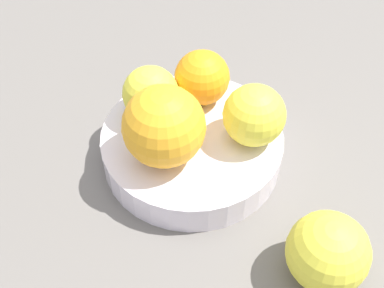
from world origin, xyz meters
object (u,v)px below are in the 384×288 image
Objects in this scene: fruit_bowl at (192,147)px; orange_in_bowl_2 at (254,115)px; orange_in_bowl_1 at (164,126)px; orange_in_bowl_0 at (151,94)px; orange_in_bowl_3 at (202,77)px; orange_loose_0 at (328,252)px.

orange_in_bowl_2 is (6.27, -1.29, 5.25)cm from fruit_bowl.
orange_in_bowl_1 is 9.53cm from orange_in_bowl_2.
orange_in_bowl_2 is (10.17, -5.16, 0.22)cm from orange_in_bowl_0.
orange_in_bowl_2 reaches higher than orange_in_bowl_0.
orange_in_bowl_2 reaches higher than orange_in_bowl_3.
orange_in_bowl_0 is 6.16cm from orange_in_bowl_3.
orange_in_bowl_2 is at bearing -11.58° from fruit_bowl.
orange_in_bowl_3 reaches higher than orange_loose_0.
orange_in_bowl_2 is (9.44, 0.93, -0.91)cm from orange_in_bowl_1.
fruit_bowl is 3.19× the size of orange_in_bowl_3.
orange_in_bowl_0 reaches higher than orange_loose_0.
fruit_bowl is 7.45cm from orange_in_bowl_0.
orange_in_bowl_2 is at bearing -58.16° from orange_in_bowl_3.
orange_in_bowl_0 is at bearing -164.27° from orange_in_bowl_3.
orange_in_bowl_0 and orange_in_bowl_3 have the same top height.
orange_in_bowl_0 is at bearing 135.16° from fruit_bowl.
orange_loose_0 is at bearing -58.81° from fruit_bowl.
orange_in_bowl_0 is (-3.89, 3.87, 5.03)cm from fruit_bowl.
orange_in_bowl_0 is at bearing 153.10° from orange_in_bowl_2.
orange_in_bowl_0 is 0.81× the size of orange_loose_0.
orange_in_bowl_3 is at bearing 15.73° from orange_in_bowl_0.
orange_in_bowl_3 is 23.06cm from orange_loose_0.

